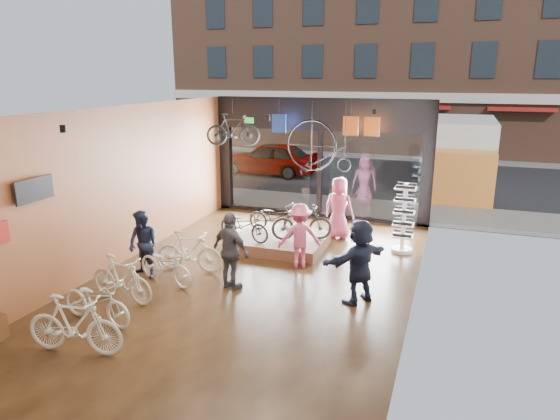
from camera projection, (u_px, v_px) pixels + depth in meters
The scene contains 33 objects.
ground_plane at pixel (247, 287), 10.97m from camera, with size 7.00×12.00×0.04m, color black.
ceiling at pixel (244, 110), 9.95m from camera, with size 7.00×12.00×0.04m, color black.
wall_left at pixel (107, 190), 11.59m from camera, with size 0.04×12.00×3.80m, color brown.
wall_right at pixel (419, 218), 9.33m from camera, with size 0.04×12.00×3.80m, color beige.
wall_back at pixel (7, 344), 4.99m from camera, with size 7.00×0.04×3.80m, color beige.
storefront at pixel (320, 159), 15.92m from camera, with size 7.00×0.26×3.80m, color black, non-canonical shape.
exit_sign at pixel (249, 120), 16.28m from camera, with size 0.35×0.06×0.18m, color #198C26.
street_road at pixel (367, 169), 24.60m from camera, with size 30.00×18.00×0.02m, color black.
sidewalk_near at pixel (328, 205), 17.49m from camera, with size 30.00×2.40×0.12m, color slate.
sidewalk_far at pixel (379, 155), 28.22m from camera, with size 30.00×2.00×0.12m, color slate.
opposite_building at pixel (392, 29), 28.66m from camera, with size 26.00×5.00×14.00m, color brown.
street_car at pixel (269, 158), 22.96m from camera, with size 1.80×4.48×1.53m, color gray.
box_truck at pixel (461, 158), 19.22m from camera, with size 2.36×7.09×2.79m, color silver, non-canonical shape.
floor_bike_1 at pixel (74, 325), 8.23m from camera, with size 0.48×1.72×1.03m, color beige.
floor_bike_2 at pixel (96, 301), 9.28m from camera, with size 0.57×1.65×0.87m, color beige.
floor_bike_3 at pixel (121, 279), 10.16m from camera, with size 0.46×1.61×0.97m, color beige.
floor_bike_4 at pixel (166, 265), 11.04m from camera, with size 0.56×1.60×0.84m, color beige.
floor_bike_5 at pixel (189, 251), 11.69m from camera, with size 0.46×1.63×0.98m, color beige.
display_platform at pixel (279, 243), 13.32m from camera, with size 2.40×1.80×0.30m, color #54301E.
display_bike_left at pixel (244, 225), 13.00m from camera, with size 0.54×1.56×0.82m, color #202725.
display_bike_mid at pixel (302, 222), 12.98m from camera, with size 0.45×1.59×0.96m, color #202725.
display_bike_right at pixel (275, 217), 13.69m from camera, with size 0.54×1.56×0.82m, color #202725.
customer_1 at pixel (143, 244), 11.30m from camera, with size 0.76×0.59×1.56m, color #161C33.
customer_2 at pixel (231, 251), 10.64m from camera, with size 1.00×0.42×1.71m, color #3F3F44.
customer_3 at pixel (300, 236), 11.87m from camera, with size 1.02×0.58×1.57m, color #CC4C72.
customer_4 at pixel (339, 208), 14.01m from camera, with size 0.86×0.56×1.76m, color #CC4C72.
customer_5 at pixel (360, 261), 10.01m from camera, with size 1.63×0.52×1.76m, color #161C33.
sunglasses_rack at pixel (404, 218), 12.87m from camera, with size 0.54×0.44×1.83m, color white, non-canonical shape.
penny_farthing at pixel (322, 148), 14.06m from camera, with size 1.82×0.06×1.46m, color black, non-canonical shape.
hung_bike at pixel (233, 130), 14.72m from camera, with size 0.45×1.58×0.95m, color #202725.
jersey_left at pixel (279, 123), 15.24m from camera, with size 0.45×0.03×0.55m, color #1E3F99.
jersey_mid at pixel (351, 126), 14.53m from camera, with size 0.45×0.03×0.55m, color #CC5919.
jersey_right at pixel (372, 127), 14.33m from camera, with size 0.45×0.03×0.55m, color #CC5919.
Camera 1 is at (4.06, -9.31, 4.51)m, focal length 32.00 mm.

